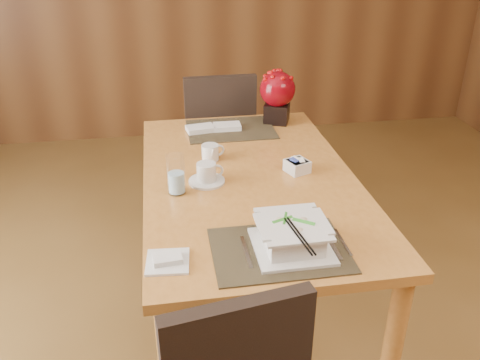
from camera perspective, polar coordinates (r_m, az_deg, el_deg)
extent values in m
cube|color=#BE7B34|center=(2.18, 1.10, -0.12)|extent=(0.90, 1.50, 0.04)
cylinder|color=#BE7B34|center=(2.94, -8.92, -1.04)|extent=(0.07, 0.07, 0.71)
cylinder|color=#BE7B34|center=(1.99, 16.61, -18.24)|extent=(0.07, 0.07, 0.71)
cylinder|color=#BE7B34|center=(3.03, 5.95, 0.09)|extent=(0.07, 0.07, 0.71)
cube|color=black|center=(1.71, 4.45, -7.85)|extent=(0.45, 0.33, 0.01)
cube|color=black|center=(2.67, -1.03, 5.71)|extent=(0.45, 0.33, 0.01)
cube|color=silver|center=(1.72, 5.80, -7.57)|extent=(0.25, 0.25, 0.01)
cube|color=silver|center=(1.69, 5.88, -6.23)|extent=(0.18, 0.18, 0.09)
cylinder|color=#D9CC75|center=(1.69, 5.88, -6.17)|extent=(0.17, 0.17, 0.07)
cylinder|color=silver|center=(2.13, -3.76, -0.12)|extent=(0.15, 0.15, 0.01)
cylinder|color=silver|center=(2.11, -3.79, 0.92)|extent=(0.08, 0.08, 0.08)
cylinder|color=black|center=(2.10, -3.82, 1.72)|extent=(0.07, 0.07, 0.01)
cylinder|color=white|center=(2.03, -7.20, 0.63)|extent=(0.09, 0.09, 0.17)
cube|color=silver|center=(2.22, 6.44, 1.56)|extent=(0.12, 0.12, 0.05)
cube|color=black|center=(2.76, 4.14, 7.54)|extent=(0.16, 0.16, 0.11)
sphere|color=maroon|center=(2.72, 4.24, 10.14)|extent=(0.19, 0.19, 0.19)
cube|color=silver|center=(1.67, -8.12, -9.08)|extent=(0.15, 0.15, 0.01)
cube|color=black|center=(3.29, -2.57, 4.04)|extent=(0.44, 0.44, 0.06)
cube|color=black|center=(3.01, -2.16, 7.21)|extent=(0.42, 0.05, 0.47)
cylinder|color=black|center=(3.57, -0.01, 1.95)|extent=(0.03, 0.03, 0.41)
cylinder|color=black|center=(3.25, 1.09, -0.74)|extent=(0.03, 0.03, 0.41)
cylinder|color=black|center=(3.53, -5.79, 1.51)|extent=(0.03, 0.03, 0.41)
cylinder|color=black|center=(3.21, -5.24, -1.26)|extent=(0.03, 0.03, 0.41)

